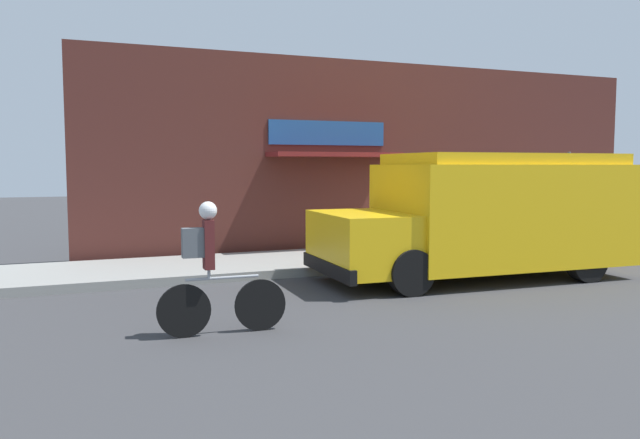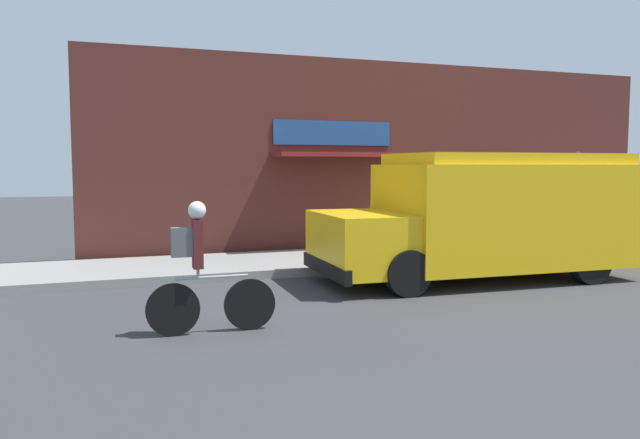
# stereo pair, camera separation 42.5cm
# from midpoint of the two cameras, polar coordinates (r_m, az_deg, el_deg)

# --- Properties ---
(ground_plane) EXTENTS (70.00, 70.00, 0.00)m
(ground_plane) POSITION_cam_midpoint_polar(r_m,az_deg,el_deg) (13.25, 13.21, -4.28)
(ground_plane) COLOR #38383A
(sidewalk) EXTENTS (28.00, 2.60, 0.17)m
(sidewalk) POSITION_cam_midpoint_polar(r_m,az_deg,el_deg) (14.33, 10.38, -3.21)
(sidewalk) COLOR gray
(sidewalk) RESTS_ON ground_plane
(storefront) EXTENTS (14.80, 1.11, 4.61)m
(storefront) POSITION_cam_midpoint_polar(r_m,az_deg,el_deg) (15.56, 7.39, 5.70)
(storefront) COLOR #4C231E
(storefront) RESTS_ON ground_plane
(school_bus) EXTENTS (5.86, 2.92, 2.31)m
(school_bus) POSITION_cam_midpoint_polar(r_m,az_deg,el_deg) (11.94, 16.01, 0.41)
(school_bus) COLOR yellow
(school_bus) RESTS_ON ground_plane
(cyclist) EXTENTS (1.62, 0.22, 1.66)m
(cyclist) POSITION_cam_midpoint_polar(r_m,az_deg,el_deg) (7.84, -9.23, -4.52)
(cyclist) COLOR black
(cyclist) RESTS_ON ground_plane
(stop_sign_post) EXTENTS (0.45, 0.45, 2.25)m
(stop_sign_post) POSITION_cam_midpoint_polar(r_m,az_deg,el_deg) (15.71, 23.21, 3.02)
(stop_sign_post) COLOR slate
(stop_sign_post) RESTS_ON sidewalk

